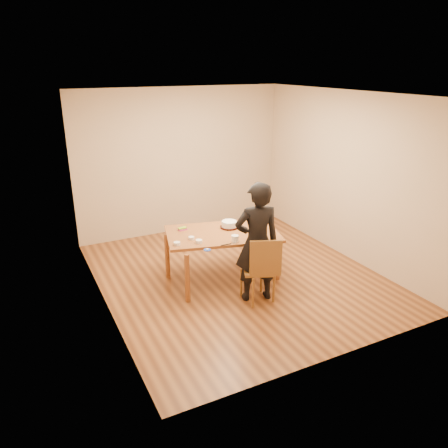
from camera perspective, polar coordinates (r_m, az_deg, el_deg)
name	(u,v)px	position (r m, az deg, el deg)	size (l,w,h in m)	color
room_shell	(228,186)	(6.60, 0.47, 5.02)	(4.00, 4.50, 2.70)	#5E3117
dining_table	(222,234)	(6.41, -0.20, -1.28)	(1.62, 0.96, 0.04)	brown
dining_chair	(258,270)	(5.97, 4.43, -6.00)	(0.38, 0.38, 0.04)	brown
cake_plate	(229,227)	(6.59, 0.69, -0.40)	(0.27, 0.27, 0.02)	red
cake	(229,224)	(6.57, 0.69, -0.01)	(0.23, 0.23, 0.07)	white
frosting_dome	(229,221)	(6.55, 0.69, 0.40)	(0.23, 0.23, 0.03)	white
frosting_tub	(235,238)	(6.07, 1.45, -1.89)	(0.10, 0.10, 0.09)	white
frosting_lid	(207,250)	(5.82, -2.20, -3.39)	(0.10, 0.10, 0.01)	#1A3BAE
frosting_dollop	(207,249)	(5.81, -2.20, -3.27)	(0.04, 0.04, 0.02)	white
ramekin_green	(199,241)	(6.04, -3.29, -2.27)	(0.09, 0.09, 0.04)	white
ramekin_yellow	(191,238)	(6.17, -4.29, -1.84)	(0.08, 0.08, 0.04)	white
ramekin_multi	(177,244)	(6.00, -6.16, -2.55)	(0.09, 0.09, 0.04)	white
candy_box_pink	(183,229)	(6.53, -5.41, -0.70)	(0.13, 0.06, 0.02)	#ED3773
candy_box_green	(182,228)	(6.52, -5.47, -0.53)	(0.12, 0.06, 0.02)	green
spatula	(226,245)	(5.98, 0.28, -2.70)	(0.16, 0.01, 0.01)	black
person	(257,242)	(5.85, 4.31, -2.42)	(0.61, 0.40, 1.67)	black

